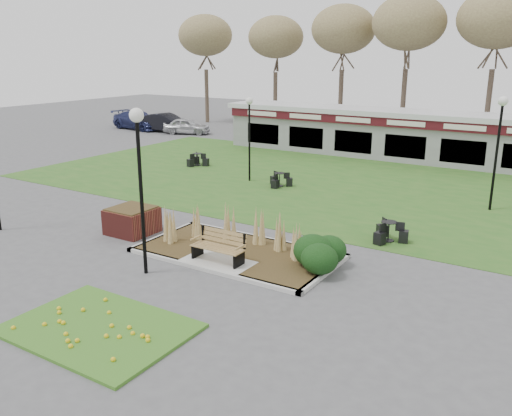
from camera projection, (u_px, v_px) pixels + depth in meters
The scene contains 17 objects.
ground at pixel (215, 267), 16.44m from camera, with size 100.00×100.00×0.00m, color #515154.
lawn at pixel (362, 186), 26.20m from camera, with size 34.00×16.00×0.02m, color #295E1D.
flower_bed at pixel (99, 327), 12.68m from camera, with size 4.20×3.00×0.16m.
planting_bed at pixel (274, 250), 16.79m from camera, with size 6.75×3.40×1.27m.
park_bench at pixel (219, 246), 16.48m from camera, with size 1.70×0.66×0.93m.
brick_planter at pixel (132, 220), 19.37m from camera, with size 1.50×1.50×0.95m.
food_pavilion at pixel (413, 135), 32.27m from camera, with size 24.60×3.40×2.90m.
tree_backdrop at pixel (456, 20), 36.89m from camera, with size 47.24×5.24×10.36m.
lamp_post_near_right at pixel (139, 156), 14.99m from camera, with size 0.40×0.40×4.82m.
lamp_post_mid_left at pixel (249, 121), 26.46m from camera, with size 0.34×0.34×4.15m.
lamp_post_mid_right at pixel (500, 128), 21.36m from camera, with size 0.38×0.38×4.62m.
bistro_set_a at pixel (198, 161), 30.88m from camera, with size 1.26×1.25×0.69m.
bistro_set_b at pixel (279, 182), 26.11m from camera, with size 1.23×1.09×0.65m.
bistro_set_c at pixel (388, 234), 18.55m from camera, with size 1.26×1.26×0.69m.
car_silver at pixel (187, 126), 42.62m from camera, with size 1.47×3.66×1.25m, color silver.
car_black at pixel (166, 123), 43.68m from camera, with size 1.59×4.55×1.50m, color black.
car_blue at pixel (138, 120), 45.23m from camera, with size 2.09×5.13×1.49m, color navy.
Camera 1 is at (9.19, -12.29, 6.29)m, focal length 38.00 mm.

